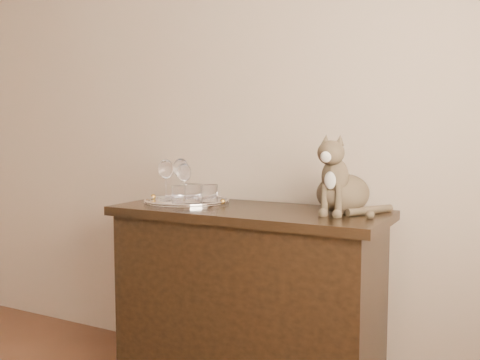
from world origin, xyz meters
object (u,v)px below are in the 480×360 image
Objects in this scene: tray at (187,202)px; wine_glass_d at (184,182)px; wine_glass_c at (166,180)px; tumbler_b at (179,195)px; tumbler_a at (193,194)px; tumbler_c at (210,194)px; wine_glass_a at (181,179)px; cat at (343,174)px; sideboard at (248,303)px.

wine_glass_d is (-0.00, -0.02, 0.09)m from tray.
tumbler_b is at bearing -29.77° from wine_glass_c.
tumbler_a is 0.08m from tumbler_c.
tumbler_c is (0.19, -0.05, -0.06)m from wine_glass_a.
wine_glass_d reaches higher than tray.
wine_glass_d is (0.11, -0.01, -0.01)m from wine_glass_c.
cat is at bearing 8.70° from tumbler_a.
wine_glass_c is 0.86m from cat.
wine_glass_a reaches higher than wine_glass_d.
tumbler_a is at bearing -127.66° from tumbler_c.
tumbler_c is (0.12, 0.00, 0.05)m from tray.
tray is 2.02× the size of wine_glass_a.
cat is at bearing 3.49° from tumbler_c.
tumbler_b is (0.13, -0.07, -0.06)m from wine_glass_c.
tray is 0.76m from cat.
wine_glass_d reaches higher than sideboard.
cat is (0.75, 0.06, 0.07)m from wine_glass_d.
tumbler_a reaches higher than tray.
sideboard is 0.63m from wine_glass_d.
cat is at bearing 3.31° from wine_glass_c.
sideboard is 3.00× the size of tray.
wine_glass_c reaches higher than tumbler_b.
tumbler_b is (0.08, -0.13, -0.06)m from wine_glass_a.
sideboard is at bearing -163.71° from cat.
wine_glass_c is at bearing 177.53° from sideboard.
tumbler_c is at bearing 1.63° from tray.
tumbler_a is at bearing -15.77° from wine_glass_c.
wine_glass_c is at bearing 176.25° from wine_glass_d.
wine_glass_c reaches higher than tumbler_c.
tumbler_b is 0.96× the size of tumbler_c.
wine_glass_c is 0.24m from tumbler_c.
tray reaches higher than sideboard.
cat is (0.62, 0.04, 0.11)m from tumbler_c.
wine_glass_d is (0.06, -0.07, -0.01)m from wine_glass_a.
sideboard is 0.58m from tumbler_b.
wine_glass_a is at bearing 121.53° from tumbler_b.
wine_glass_a is 0.19m from tumbler_a.
tumbler_a is at bearing -172.83° from sideboard.
tumbler_c is (-0.22, 0.03, 0.48)m from sideboard.
tumbler_b is at bearing -58.47° from wine_glass_a.
tumbler_c is at bearing 2.86° from wine_glass_c.
wine_glass_a is at bearing 133.40° from wine_glass_d.
sideboard is at bearing -11.06° from wine_glass_a.
wine_glass_c is 2.16× the size of tumbler_a.
tumbler_a is at bearing 17.61° from tumbler_b.
sideboard is 3.69× the size of cat.
tray is 1.23× the size of cat.
tray is (-0.34, 0.03, 0.43)m from sideboard.
tumbler_c reaches higher than tray.
wine_glass_a reaches higher than tumbler_b.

